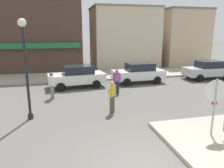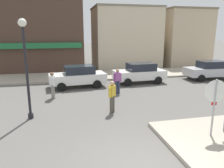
{
  "view_description": "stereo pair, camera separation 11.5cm",
  "coord_description": "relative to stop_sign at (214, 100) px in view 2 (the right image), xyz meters",
  "views": [
    {
      "loc": [
        -2.22,
        -5.38,
        3.94
      ],
      "look_at": [
        0.11,
        4.5,
        1.5
      ],
      "focal_mm": 35.0,
      "sensor_mm": 36.0,
      "label": 1
    },
    {
      "loc": [
        -2.11,
        -5.4,
        3.94
      ],
      "look_at": [
        0.11,
        4.5,
        1.5
      ],
      "focal_mm": 35.0,
      "sensor_mm": 36.0,
      "label": 2
    }
  ],
  "objects": [
    {
      "name": "stop_sign",
      "position": [
        0.0,
        0.0,
        0.0
      ],
      "size": [
        0.82,
        0.11,
        2.3
      ],
      "color": "#9E9EA3",
      "rests_on": "ground"
    },
    {
      "name": "pedestrian_kerb_side",
      "position": [
        -1.93,
        6.78,
        -0.65
      ],
      "size": [
        0.56,
        0.27,
        1.61
      ],
      "color": "#2D334C",
      "rests_on": "ground"
    },
    {
      "name": "pedestrian_crossing_far",
      "position": [
        -5.98,
        6.6,
        -0.65
      ],
      "size": [
        0.33,
        0.55,
        1.61
      ],
      "color": "gray",
      "rests_on": "ground"
    },
    {
      "name": "parked_car_second",
      "position": [
        0.52,
        9.41,
        -0.71
      ],
      "size": [
        4.09,
        2.04,
        1.56
      ],
      "color": "white",
      "rests_on": "ground"
    },
    {
      "name": "lamp_post",
      "position": [
        -6.89,
        3.58,
        1.44
      ],
      "size": [
        0.36,
        0.36,
        4.54
      ],
      "color": "black",
      "rests_on": "ground"
    },
    {
      "name": "pedestrian_crossing_near",
      "position": [
        -3.01,
        3.51,
        -0.65
      ],
      "size": [
        0.43,
        0.47,
        1.61
      ],
      "color": "#4C473D",
      "rests_on": "ground"
    },
    {
      "name": "building_corner_shop",
      "position": [
        -8.18,
        19.45,
        2.85
      ],
      "size": [
        10.14,
        10.02,
        8.73
      ],
      "color": "#473328",
      "rests_on": "ground"
    },
    {
      "name": "parked_car_third",
      "position": [
        6.75,
        9.4,
        -0.71
      ],
      "size": [
        4.03,
        1.94,
        1.56
      ],
      "color": "#B7B7BC",
      "rests_on": "ground"
    },
    {
      "name": "ground_plane",
      "position": [
        -3.16,
        -1.14,
        -1.52
      ],
      "size": [
        160.0,
        160.0,
        0.0
      ],
      "primitive_type": "plane",
      "color": "#5B5954"
    },
    {
      "name": "parked_car_nearest",
      "position": [
        -4.29,
        9.1,
        -0.71
      ],
      "size": [
        4.15,
        2.17,
        1.56
      ],
      "color": "white",
      "rests_on": "ground"
    },
    {
      "name": "building_storefront_left_mid",
      "position": [
        8.94,
        19.18,
        1.76
      ],
      "size": [
        5.35,
        7.75,
        6.54
      ],
      "color": "tan",
      "rests_on": "ground"
    },
    {
      "name": "building_storefront_left_near",
      "position": [
        1.82,
        18.18,
        1.79
      ],
      "size": [
        7.33,
        5.48,
        6.61
      ],
      "color": "beige",
      "rests_on": "ground"
    },
    {
      "name": "kerb_far",
      "position": [
        -3.16,
        12.7,
        -1.44
      ],
      "size": [
        80.0,
        4.0,
        0.15
      ],
      "primitive_type": "cube",
      "color": "#A89E8C",
      "rests_on": "ground"
    }
  ]
}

